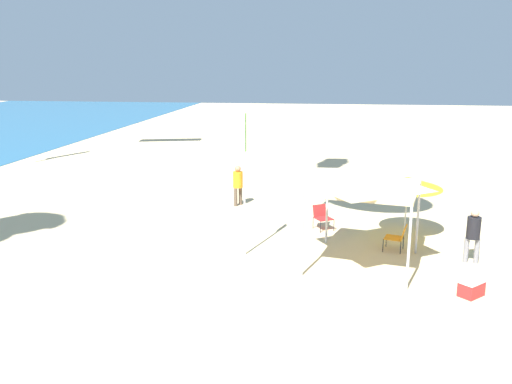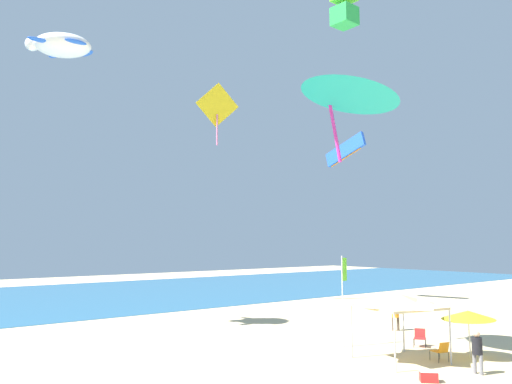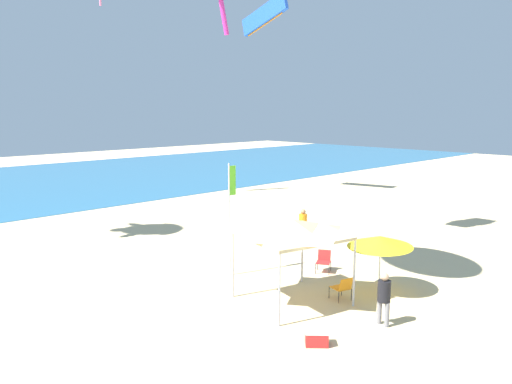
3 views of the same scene
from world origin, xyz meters
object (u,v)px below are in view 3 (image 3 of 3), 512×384
at_px(person_kite_handler, 303,223).
at_px(kite_parafoil_blue, 264,15).
at_px(folding_chair_left_of_tent, 343,287).
at_px(canopy_tent, 292,229).
at_px(cooler_box, 317,338).
at_px(banner_flag, 230,209).
at_px(person_near_umbrella, 384,295).
at_px(beach_umbrella, 380,241).
at_px(folding_chair_near_cooler, 324,260).

distance_m(person_kite_handler, kite_parafoil_blue, 18.18).
bearing_deg(folding_chair_left_of_tent, canopy_tent, -26.30).
distance_m(cooler_box, banner_flag, 6.79).
distance_m(banner_flag, person_near_umbrella, 6.72).
distance_m(canopy_tent, person_kite_handler, 7.63).
bearing_deg(person_near_umbrella, person_kite_handler, 153.80).
height_order(banner_flag, kite_parafoil_blue, kite_parafoil_blue).
bearing_deg(kite_parafoil_blue, person_kite_handler, 140.97).
xyz_separation_m(beach_umbrella, person_kite_handler, (3.18, 6.10, -0.87)).
height_order(banner_flag, person_near_umbrella, banner_flag).
bearing_deg(cooler_box, folding_chair_left_of_tent, 24.51).
height_order(beach_umbrella, folding_chair_left_of_tent, beach_umbrella).
xyz_separation_m(canopy_tent, cooler_box, (-1.87, -2.55, -2.25)).
height_order(person_near_umbrella, person_kite_handler, person_kite_handler).
bearing_deg(folding_chair_left_of_tent, beach_umbrella, -179.33).
bearing_deg(folding_chair_left_of_tent, cooler_box, 40.49).
bearing_deg(folding_chair_left_of_tent, banner_flag, -63.03).
relative_size(beach_umbrella, kite_parafoil_blue, 0.51).
xyz_separation_m(beach_umbrella, cooler_box, (-4.61, -1.01, -1.61)).
distance_m(beach_umbrella, kite_parafoil_blue, 23.37).
bearing_deg(canopy_tent, person_near_umbrella, -80.69).
bearing_deg(beach_umbrella, canopy_tent, 150.69).
bearing_deg(folding_chair_near_cooler, canopy_tent, -99.94).
height_order(folding_chair_near_cooler, cooler_box, folding_chair_near_cooler).
relative_size(beach_umbrella, person_kite_handler, 1.38).
xyz_separation_m(person_near_umbrella, person_kite_handler, (5.42, 7.66, 0.01)).
relative_size(beach_umbrella, cooler_box, 3.05).
relative_size(banner_flag, kite_parafoil_blue, 0.97).
distance_m(folding_chair_near_cooler, folding_chair_left_of_tent, 3.03).
bearing_deg(banner_flag, cooler_box, -110.51).
xyz_separation_m(folding_chair_near_cooler, kite_parafoil_blue, (11.21, 14.35, 12.23)).
height_order(person_near_umbrella, kite_parafoil_blue, kite_parafoil_blue).
bearing_deg(folding_chair_left_of_tent, person_kite_handler, -113.49).
xyz_separation_m(person_near_umbrella, kite_parafoil_blue, (13.90, 18.63, 11.77)).
distance_m(canopy_tent, kite_parafoil_blue, 23.54).
distance_m(folding_chair_near_cooler, kite_parafoil_blue, 21.94).
bearing_deg(beach_umbrella, banner_flag, 115.69).
height_order(canopy_tent, folding_chair_left_of_tent, canopy_tent).
bearing_deg(person_near_umbrella, folding_chair_near_cooler, 156.97).
bearing_deg(person_kite_handler, cooler_box, -105.45).
bearing_deg(banner_flag, folding_chair_near_cooler, -38.15).
relative_size(folding_chair_left_of_tent, person_kite_handler, 0.51).
relative_size(cooler_box, banner_flag, 0.17).
xyz_separation_m(cooler_box, kite_parafoil_blue, (16.28, 18.08, 12.51)).
relative_size(folding_chair_left_of_tent, person_near_umbrella, 0.51).
height_order(folding_chair_near_cooler, folding_chair_left_of_tent, same).
bearing_deg(banner_flag, folding_chair_left_of_tent, -79.01).
distance_m(canopy_tent, folding_chair_left_of_tent, 2.59).
bearing_deg(banner_flag, canopy_tent, -95.99).
height_order(canopy_tent, folding_chair_near_cooler, canopy_tent).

